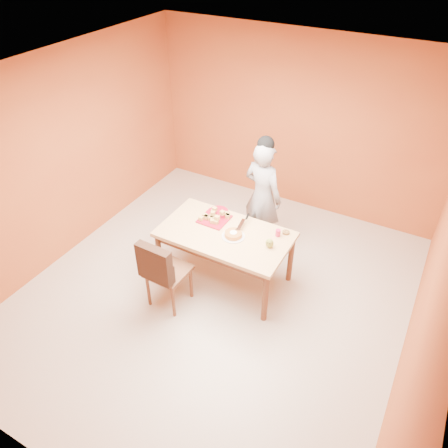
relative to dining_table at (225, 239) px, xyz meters
The scene contains 17 objects.
floor 0.74m from the dining_table, 85.02° to the right, with size 5.00×5.00×0.00m, color beige.
ceiling 2.06m from the dining_table, 85.02° to the right, with size 5.00×5.00×0.00m, color silver.
wall_back 2.28m from the dining_table, 89.25° to the left, with size 4.50×4.50×0.00m, color #B05828.
wall_left 2.35m from the dining_table, behind, with size 5.00×5.00×0.00m, color #B05828.
wall_right 2.40m from the dining_table, ahead, with size 5.00×5.00×0.00m, color #B05828.
dining_table is the anchor object (origin of this frame).
dining_chair 0.81m from the dining_table, 120.11° to the right, with size 0.47×0.55×1.00m.
pastry_pile 0.35m from the dining_table, 145.07° to the left, with size 0.31×0.31×0.10m, color tan, non-canonical shape.
person 0.92m from the dining_table, 84.59° to the left, with size 0.59×0.38×1.61m, color gray.
pastry_platter 0.32m from the dining_table, 145.07° to the left, with size 0.35×0.35×0.02m, color maroon.
red_dinner_plate 0.46m from the dining_table, 129.46° to the left, with size 0.26×0.26×0.02m, color maroon.
white_cake_plate 0.16m from the dining_table, ahead, with size 0.28×0.28×0.01m, color silver.
sponge_cake 0.18m from the dining_table, ahead, with size 0.21×0.21×0.05m, color gold.
cake_server 0.27m from the dining_table, 50.97° to the left, with size 0.05×0.25×0.01m, color white.
egg_ornament 0.61m from the dining_table, ahead, with size 0.10×0.08×0.12m, color olive.
magenta_glass 0.66m from the dining_table, 23.69° to the left, with size 0.06×0.06×0.09m, color #C41D4B.
checker_tin 0.75m from the dining_table, 28.14° to the left, with size 0.09×0.09×0.03m, color #3A1F0F.
Camera 1 is at (1.99, -3.37, 4.02)m, focal length 35.00 mm.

